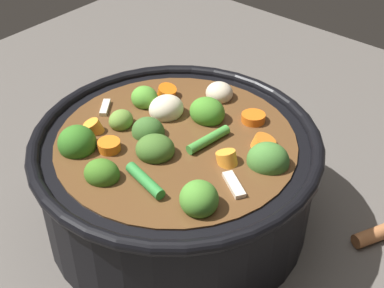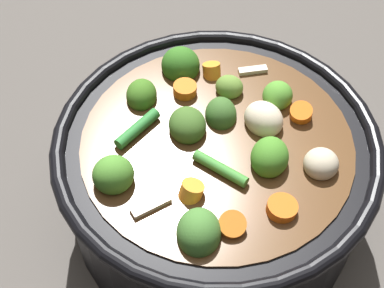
% 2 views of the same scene
% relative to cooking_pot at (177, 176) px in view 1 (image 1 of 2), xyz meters
% --- Properties ---
extents(ground_plane, '(1.10, 1.10, 0.00)m').
position_rel_cooking_pot_xyz_m(ground_plane, '(-0.00, 0.00, -0.06)').
color(ground_plane, '#514C47').
extents(cooking_pot, '(0.31, 0.31, 0.14)m').
position_rel_cooking_pot_xyz_m(cooking_pot, '(0.00, 0.00, 0.00)').
color(cooking_pot, black).
rests_on(cooking_pot, ground_plane).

